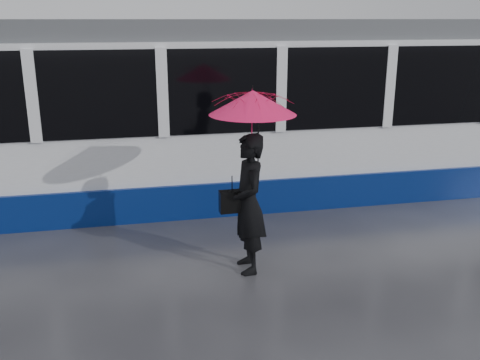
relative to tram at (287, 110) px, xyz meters
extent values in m
plane|color=#29282D|center=(-2.43, -2.50, -1.64)|extent=(90.00, 90.00, 0.00)
cube|color=#3F3D38|center=(-2.43, -0.72, -1.63)|extent=(34.00, 0.07, 0.02)
cube|color=#3F3D38|center=(-2.43, 0.72, -1.63)|extent=(34.00, 0.07, 0.02)
cube|color=white|center=(0.00, 0.00, -0.11)|extent=(24.00, 2.40, 2.95)
cube|color=navy|center=(0.00, 0.00, -1.33)|extent=(24.00, 2.56, 0.62)
cube|color=black|center=(0.00, 0.00, 0.56)|extent=(23.00, 2.48, 1.40)
cube|color=#4F5256|center=(0.00, 0.00, 1.54)|extent=(23.60, 2.20, 0.35)
imported|color=black|center=(-1.56, -3.35, -0.67)|extent=(0.48, 0.71, 1.93)
imported|color=#E71379|center=(-1.51, -3.35, 0.39)|extent=(1.08, 1.10, 0.96)
cone|color=#E71379|center=(-1.51, -3.35, 0.70)|extent=(1.16, 1.16, 0.31)
cylinder|color=black|center=(-1.51, -3.35, 0.88)|extent=(0.01, 0.01, 0.07)
cylinder|color=black|center=(-1.43, -3.33, 0.03)|extent=(0.02, 0.02, 0.84)
cube|color=black|center=(-1.78, -3.33, -0.63)|extent=(0.35, 0.16, 0.30)
cylinder|color=black|center=(-1.78, -3.33, -0.39)|extent=(0.01, 0.01, 0.18)
camera|label=1|loc=(-3.11, -9.97, 1.72)|focal=40.00mm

